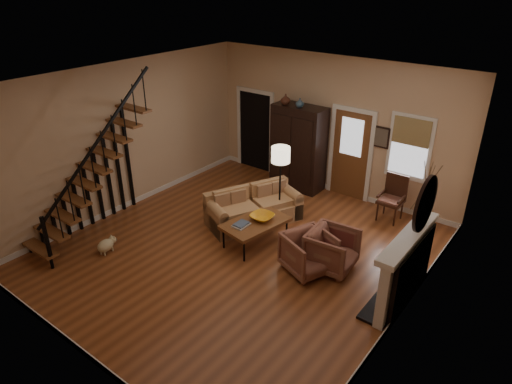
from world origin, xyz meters
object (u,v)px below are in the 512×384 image
Objects in this scene: armchair_left at (309,253)px; side_chair at (391,199)px; coffee_table at (256,233)px; armoire at (298,148)px; floor_lamp at (280,185)px; sofa at (254,207)px; armchair_right at (332,250)px.

side_chair is (0.42, 2.71, 0.13)m from armchair_left.
coffee_table is 1.30× the size of side_chair.
armoire reaches higher than floor_lamp.
armchair_left is at bearing 1.19° from sofa.
armoire is 3.00m from coffee_table.
floor_lamp is 2.46m from side_chair.
side_chair is (0.13, 2.38, 0.13)m from armchair_right.
armchair_right is at bearing -93.15° from side_chair.
armchair_right is at bearing -26.05° from floor_lamp.
armchair_right is at bearing 7.06° from coffee_table.
side_chair is at bearing -8.26° from armchair_right.
armoire is at bearing 58.02° from armchair_left.
armchair_left is (1.32, -0.14, 0.12)m from coffee_table.
coffee_table is at bearing -25.61° from sofa.
armchair_right is at bearing 12.21° from sofa.
armoire reaches higher than sofa.
armoire is 3.60m from armchair_right.
sofa is at bearing 72.69° from armchair_right.
armchair_right is (2.42, -2.58, -0.67)m from armoire.
floor_lamp reaches higher than armchair_right.
armoire is 2.61m from side_chair.
armchair_left is 1.97m from floor_lamp.
coffee_table is at bearing -124.05° from side_chair.
sofa is 1.51× the size of coffee_table.
coffee_table is 1.33m from armchair_left.
sofa is 2.99m from side_chair.
floor_lamp reaches higher than sofa.
armchair_left is at bearing -98.83° from side_chair.
armoire reaches higher than side_chair.
coffee_table is 1.57× the size of armchair_right.
coffee_table is 1.63m from armchair_right.
armchair_right reaches higher than sofa.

